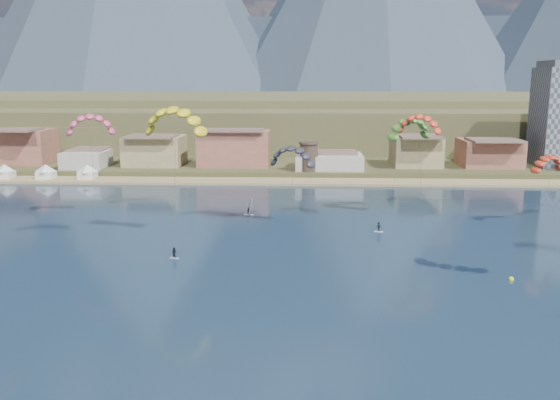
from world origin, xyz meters
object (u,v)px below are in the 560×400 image
Objects in this scene: watchtower at (309,156)px; kitesurfer_green at (409,126)px; kitesurfer_yellow at (175,117)px; windsurfer at (249,209)px; buoy at (511,279)px.

kitesurfer_green is at bearing -66.08° from watchtower.
watchtower is at bearing 70.55° from kitesurfer_yellow.
windsurfer is (11.19, 19.43, -20.84)m from kitesurfer_yellow.
buoy is (53.17, -21.35, -21.90)m from kitesurfer_yellow.
kitesurfer_yellow is at bearing -109.45° from watchtower.
kitesurfer_yellow is at bearing 158.12° from buoy.
buoy is at bearing -21.88° from kitesurfer_yellow.
kitesurfer_yellow reaches higher than watchtower.
watchtower is at bearing 75.17° from windsurfer.
windsurfer is 4.84× the size of buoy.
windsurfer is 58.53m from buoy.
watchtower is 0.33× the size of kitesurfer_yellow.
watchtower is 51.04m from windsurfer.
watchtower is at bearing 107.88° from buoy.
kitesurfer_yellow is 50.02m from kitesurfer_green.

